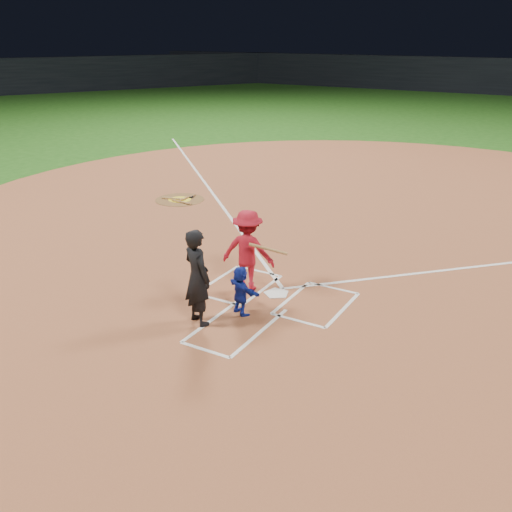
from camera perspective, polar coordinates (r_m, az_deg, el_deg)
The scene contains 13 objects.
ground at distance 12.81m, azimuth 2.06°, elevation -3.84°, with size 120.00×120.00×0.00m, color #1B4B12.
home_plate_dirt at distance 17.97m, azimuth 11.15°, elevation 3.39°, with size 28.00×28.00×0.01m, color brown.
home_plate at distance 12.81m, azimuth 2.06°, elevation -3.76°, with size 0.60×0.60×0.02m, color silver.
on_deck_circle at distance 20.12m, azimuth -7.64°, elevation 5.61°, with size 1.70×1.70×0.01m, color brown.
on_deck_logo at distance 20.12m, azimuth -7.64°, elevation 5.63°, with size 0.80×0.80×0.00m, color yellow.
on_deck_bat_a at distance 20.21m, azimuth -6.87°, elevation 5.83°, with size 0.06×0.06×0.84m, color brown.
on_deck_bat_b at distance 20.15m, azimuth -8.27°, elevation 5.71°, with size 0.06×0.06×0.84m, color olive.
on_deck_bat_c at distance 19.71m, azimuth -7.47°, elevation 5.38°, with size 0.06×0.06×0.84m, color olive.
bat_weight_donut at distance 20.30m, azimuth -6.50°, elevation 5.89°, with size 0.19×0.19×0.05m, color black.
catcher at distance 11.72m, azimuth -1.52°, elevation -3.45°, with size 0.98×0.31×1.05m, color #122499.
umpire at distance 11.24m, azimuth -5.89°, elevation -2.13°, with size 0.72×0.47×1.98m, color black.
chalk_markings at distance 17.33m, azimuth 10.35°, elevation 2.79°, with size 28.35×17.32×0.01m.
batter_at_plate at distance 12.67m, azimuth -0.82°, elevation 0.54°, with size 1.65×0.93×1.87m.
Camera 1 is at (5.40, -10.23, 5.51)m, focal length 40.00 mm.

